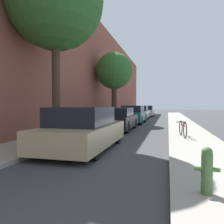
{
  "coord_description": "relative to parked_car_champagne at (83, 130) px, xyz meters",
  "views": [
    {
      "loc": [
        1.86,
        0.95,
        1.5
      ],
      "look_at": [
        -0.68,
        10.92,
        1.17
      ],
      "focal_mm": 35.28,
      "sensor_mm": 36.0,
      "label": 1
    }
  ],
  "objects": [
    {
      "name": "ground_plane",
      "position": [
        0.91,
        8.13,
        -0.67
      ],
      "size": [
        120.0,
        120.0,
        0.0
      ],
      "primitive_type": "plane",
      "color": "#3D3D3F"
    },
    {
      "name": "sidewalk_left",
      "position": [
        -1.99,
        8.13,
        -0.61
      ],
      "size": [
        2.0,
        52.0,
        0.12
      ],
      "color": "#9E998E",
      "rests_on": "ground"
    },
    {
      "name": "sidewalk_right",
      "position": [
        3.81,
        8.13,
        -0.61
      ],
      "size": [
        2.0,
        52.0,
        0.12
      ],
      "color": "#9E998E",
      "rests_on": "ground"
    },
    {
      "name": "building_facade_left",
      "position": [
        -3.34,
        8.13,
        3.71
      ],
      "size": [
        0.7,
        52.0,
        8.75
      ],
      "color": "brown",
      "rests_on": "ground"
    },
    {
      "name": "parked_car_champagne",
      "position": [
        0.0,
        0.0,
        0.0
      ],
      "size": [
        1.91,
        4.34,
        1.43
      ],
      "color": "black",
      "rests_on": "ground"
    },
    {
      "name": "parked_car_black",
      "position": [
        -0.08,
        5.73,
        -0.02
      ],
      "size": [
        1.74,
        4.36,
        1.33
      ],
      "color": "black",
      "rests_on": "ground"
    },
    {
      "name": "parked_car_teal",
      "position": [
        -0.0,
        11.07,
        0.03
      ],
      "size": [
        1.76,
        4.62,
        1.45
      ],
      "color": "black",
      "rests_on": "ground"
    },
    {
      "name": "parked_car_white",
      "position": [
        -0.07,
        16.18,
        0.01
      ],
      "size": [
        1.7,
        4.09,
        1.43
      ],
      "color": "black",
      "rests_on": "ground"
    },
    {
      "name": "parked_car_silver",
      "position": [
        0.11,
        22.0,
        0.01
      ],
      "size": [
        1.7,
        4.49,
        1.42
      ],
      "color": "black",
      "rests_on": "ground"
    },
    {
      "name": "street_tree_near",
      "position": [
        -1.53,
        0.98,
        4.85
      ],
      "size": [
        3.76,
        3.76,
        7.3
      ],
      "color": "#423323",
      "rests_on": "sidewalk_left"
    },
    {
      "name": "street_tree_far",
      "position": [
        -1.44,
        10.3,
        3.52
      ],
      "size": [
        2.94,
        2.94,
        5.6
      ],
      "color": "#423323",
      "rests_on": "sidewalk_left"
    },
    {
      "name": "fire_hydrant",
      "position": [
        3.36,
        -3.29,
        -0.17
      ],
      "size": [
        0.38,
        0.17,
        0.73
      ],
      "color": "#47703D",
      "rests_on": "sidewalk_right"
    },
    {
      "name": "bicycle",
      "position": [
        3.4,
        3.07,
        -0.2
      ],
      "size": [
        0.44,
        1.65,
        0.67
      ],
      "rotation": [
        0.0,
        0.0,
        0.12
      ],
      "color": "black",
      "rests_on": "sidewalk_right"
    }
  ]
}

